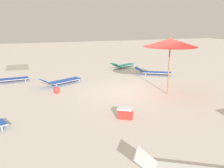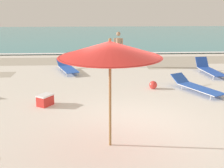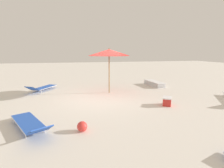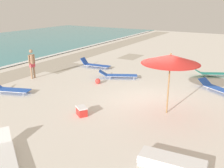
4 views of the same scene
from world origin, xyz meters
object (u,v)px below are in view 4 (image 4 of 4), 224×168
object	(u,v)px
beach_umbrella	(171,59)
lounger_stack	(172,163)
beach_ball	(98,81)
cooler_box	(82,111)
sun_lounger_mid_beach_pair_a	(217,88)
sun_lounger_under_umbrella	(4,154)
beachgoer_wading_adult	(32,62)
sun_lounger_beside_umbrella	(10,89)
sun_lounger_near_water_right	(118,75)
sun_lounger_near_water_left	(95,65)
sun_lounger_mid_beach_solo	(212,73)

from	to	relation	value
beach_umbrella	lounger_stack	world-z (taller)	beach_umbrella
beach_ball	cooler_box	xyz separation A→B (m)	(-3.83, -1.73, 0.03)
sun_lounger_mid_beach_pair_a	beach_umbrella	bearing A→B (deg)	-169.13
sun_lounger_mid_beach_pair_a	sun_lounger_under_umbrella	bearing A→B (deg)	-174.05
cooler_box	beachgoer_wading_adult	bearing A→B (deg)	8.22
beachgoer_wading_adult	cooler_box	xyz separation A→B (m)	(-2.76, -5.73, -0.81)
sun_lounger_under_umbrella	sun_lounger_beside_umbrella	size ratio (longest dim) A/B	1.04
sun_lounger_under_umbrella	beach_ball	world-z (taller)	sun_lounger_under_umbrella
beach_ball	cooler_box	world-z (taller)	cooler_box
sun_lounger_near_water_right	sun_lounger_mid_beach_pair_a	distance (m)	5.61
sun_lounger_near_water_left	sun_lounger_near_water_right	distance (m)	3.05
sun_lounger_beside_umbrella	sun_lounger_near_water_right	bearing A→B (deg)	-53.83
beach_umbrella	beach_ball	bearing A→B (deg)	68.30
beach_umbrella	sun_lounger_near_water_left	bearing A→B (deg)	54.87
beach_umbrella	lounger_stack	distance (m)	4.28
lounger_stack	sun_lounger_mid_beach_solo	distance (m)	10.16
sun_lounger_near_water_left	sun_lounger_near_water_right	size ratio (longest dim) A/B	0.94
lounger_stack	sun_lounger_near_water_left	distance (m)	11.66
sun_lounger_beside_umbrella	beachgoer_wading_adult	distance (m)	2.77
sun_lounger_mid_beach_pair_a	sun_lounger_beside_umbrella	bearing A→B (deg)	152.44
lounger_stack	cooler_box	xyz separation A→B (m)	(1.51, 4.22, 0.02)
beach_ball	sun_lounger_near_water_right	bearing A→B (deg)	-17.36
sun_lounger_mid_beach_solo	beach_ball	distance (m)	7.18
beach_umbrella	sun_lounger_mid_beach_pair_a	size ratio (longest dim) A/B	1.17
lounger_stack	cooler_box	size ratio (longest dim) A/B	3.11
beach_umbrella	sun_lounger_near_water_right	size ratio (longest dim) A/B	1.08
sun_lounger_under_umbrella	sun_lounger_near_water_left	bearing A→B (deg)	53.12
beach_umbrella	sun_lounger_beside_umbrella	distance (m)	8.12
beach_umbrella	sun_lounger_mid_beach_pair_a	distance (m)	4.58
lounger_stack	sun_lounger_mid_beach_pair_a	xyz separation A→B (m)	(7.32, -0.11, 0.04)
sun_lounger_near_water_right	beachgoer_wading_adult	xyz separation A→B (m)	(-2.59, 4.48, 0.80)
sun_lounger_near_water_left	sun_lounger_beside_umbrella	bearing A→B (deg)	167.12
sun_lounger_near_water_left	cooler_box	distance (m)	7.87
beach_umbrella	cooler_box	bearing A→B (deg)	124.09
sun_lounger_under_umbrella	sun_lounger_mid_beach_solo	distance (m)	12.79
lounger_stack	beachgoer_wading_adult	size ratio (longest dim) A/B	1.08
sun_lounger_mid_beach_solo	sun_lounger_near_water_right	bearing A→B (deg)	97.02
cooler_box	lounger_stack	bearing A→B (deg)	-165.74
sun_lounger_near_water_right	sun_lounger_mid_beach_pair_a	bearing A→B (deg)	-112.27
sun_lounger_under_umbrella	sun_lounger_near_water_left	distance (m)	11.11
cooler_box	sun_lounger_near_water_right	bearing A→B (deg)	-42.85
beach_ball	cooler_box	bearing A→B (deg)	-155.65
beach_ball	sun_lounger_mid_beach_pair_a	bearing A→B (deg)	-71.97
sun_lounger_under_umbrella	beach_umbrella	bearing A→B (deg)	4.48
lounger_stack	beachgoer_wading_adult	bearing A→B (deg)	61.89
beachgoer_wading_adult	lounger_stack	bearing A→B (deg)	-106.78
sun_lounger_near_water_right	beach_ball	bearing A→B (deg)	135.77
sun_lounger_near_water_right	beach_ball	size ratio (longest dim) A/B	7.56
sun_lounger_beside_umbrella	sun_lounger_near_water_right	distance (m)	6.15
sun_lounger_near_water_left	sun_lounger_mid_beach_solo	bearing A→B (deg)	-82.27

